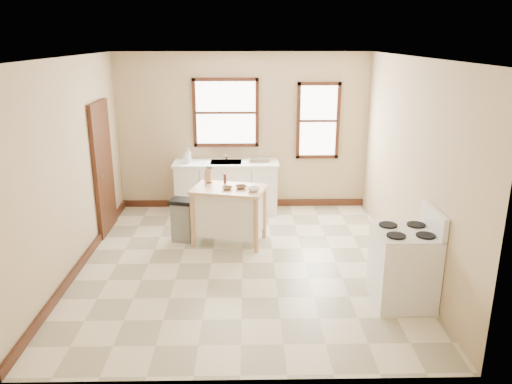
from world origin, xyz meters
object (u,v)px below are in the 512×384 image
at_px(kitchen_island, 229,215).
at_px(soap_bottle_a, 189,155).
at_px(knife_block, 208,176).
at_px(pepper_grinder, 225,178).
at_px(soap_bottle_b, 186,158).
at_px(bowl_a, 227,188).
at_px(trash_bin, 183,220).
at_px(bowl_c, 254,189).
at_px(gas_stove, 404,256).
at_px(dish_rack, 259,159).
at_px(bowl_b, 241,187).

bearing_deg(kitchen_island, soap_bottle_a, 131.76).
bearing_deg(knife_block, soap_bottle_a, 122.30).
bearing_deg(kitchen_island, pepper_grinder, 118.61).
bearing_deg(soap_bottle_b, knife_block, -68.88).
height_order(bowl_a, trash_bin, bowl_a).
bearing_deg(bowl_c, gas_stove, -43.64).
bearing_deg(gas_stove, kitchen_island, 138.96).
bearing_deg(trash_bin, dish_rack, 63.07).
height_order(soap_bottle_a, trash_bin, soap_bottle_a).
height_order(pepper_grinder, trash_bin, pepper_grinder).
xyz_separation_m(pepper_grinder, gas_stove, (2.18, -2.09, -0.37)).
relative_size(dish_rack, kitchen_island, 0.35).
relative_size(soap_bottle_a, dish_rack, 0.69).
xyz_separation_m(soap_bottle_a, trash_bin, (0.03, -1.33, -0.71)).
relative_size(soap_bottle_a, bowl_b, 1.45).
distance_m(kitchen_island, trash_bin, 0.73).
bearing_deg(soap_bottle_b, dish_rack, -0.12).
xyz_separation_m(kitchen_island, gas_stove, (2.11, -1.84, 0.15)).
bearing_deg(pepper_grinder, soap_bottle_b, 123.18).
height_order(soap_bottle_b, dish_rack, soap_bottle_b).
xyz_separation_m(knife_block, gas_stove, (2.43, -2.14, -0.39)).
xyz_separation_m(kitchen_island, pepper_grinder, (-0.07, 0.26, 0.51)).
xyz_separation_m(kitchen_island, bowl_c, (0.37, -0.18, 0.47)).
bearing_deg(dish_rack, bowl_b, -101.52).
height_order(dish_rack, pepper_grinder, pepper_grinder).
bearing_deg(bowl_b, bowl_c, -37.44).
distance_m(pepper_grinder, bowl_c, 0.62).
bearing_deg(soap_bottle_b, bowl_b, -57.72).
bearing_deg(bowl_b, soap_bottle_b, 124.92).
xyz_separation_m(soap_bottle_b, bowl_b, (0.98, -1.40, -0.12)).
relative_size(dish_rack, pepper_grinder, 2.47).
relative_size(dish_rack, knife_block, 1.85).
xyz_separation_m(soap_bottle_b, knife_block, (0.47, -1.07, -0.04)).
bearing_deg(soap_bottle_b, bowl_a, -64.53).
distance_m(pepper_grinder, gas_stove, 3.04).
height_order(soap_bottle_b, gas_stove, gas_stove).
bearing_deg(pepper_grinder, soap_bottle_a, 120.51).
bearing_deg(soap_bottle_b, kitchen_island, -62.48).
distance_m(kitchen_island, pepper_grinder, 0.58).
xyz_separation_m(kitchen_island, bowl_b, (0.18, -0.04, 0.46)).
bearing_deg(soap_bottle_a, gas_stove, -68.42).
relative_size(pepper_grinder, bowl_c, 0.85).
height_order(kitchen_island, trash_bin, kitchen_island).
bearing_deg(gas_stove, bowl_c, 136.36).
distance_m(bowl_c, trash_bin, 1.26).
relative_size(bowl_b, gas_stove, 0.15).
bearing_deg(gas_stove, soap_bottle_a, 131.33).
bearing_deg(bowl_c, soap_bottle_a, 125.13).
bearing_deg(pepper_grinder, dish_rack, 64.41).
distance_m(kitchen_island, bowl_c, 0.62).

